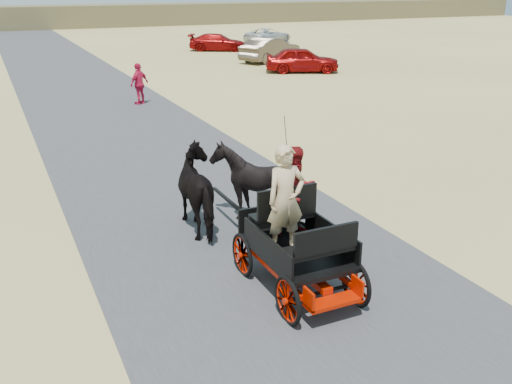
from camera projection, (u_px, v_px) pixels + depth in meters
name	position (u px, v px, depth m)	size (l,w,h in m)	color
ground	(269.00, 270.00, 10.30)	(140.00, 140.00, 0.00)	tan
road	(269.00, 270.00, 10.30)	(6.00, 140.00, 0.01)	#38383A
ridge_far	(19.00, 18.00, 62.54)	(140.00, 6.00, 2.40)	brown
carriage	(296.00, 269.00, 9.59)	(1.30, 2.40, 0.72)	black
horse_left	(203.00, 191.00, 11.75)	(0.91, 2.01, 1.70)	black
horse_right	(252.00, 183.00, 12.18)	(1.37, 1.54, 1.70)	black
driver_man	(286.00, 200.00, 9.11)	(0.66, 0.43, 1.80)	tan
passenger_woman	(296.00, 191.00, 9.82)	(0.77, 0.60, 1.58)	#660C0F
pedestrian	(139.00, 84.00, 23.95)	(1.01, 0.42, 1.73)	#C0153D
car_a	(302.00, 60.00, 32.52)	(1.68, 4.17, 1.42)	maroon
car_b	(270.00, 50.00, 36.93)	(1.62, 4.64, 1.53)	brown
car_c	(218.00, 42.00, 42.73)	(1.75, 4.31, 1.25)	maroon
car_d	(268.00, 36.00, 48.11)	(2.03, 4.40, 1.22)	silver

